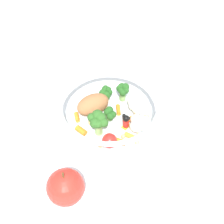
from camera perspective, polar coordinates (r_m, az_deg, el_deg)
The scene contains 4 objects.
ground_plane at distance 0.74m, azimuth -0.41°, elevation -1.84°, with size 2.40×2.40×0.00m, color white.
food_container at distance 0.71m, azimuth 0.00°, elevation -0.13°, with size 0.21×0.21×0.07m.
loose_apple at distance 0.62m, azimuth -7.84°, elevation -12.43°, with size 0.07×0.07×0.08m.
folded_napkin at distance 0.87m, azimuth 11.33°, elevation 6.75°, with size 0.12×0.14×0.01m, color white.
Camera 1 is at (0.30, 0.36, 0.57)m, focal length 54.24 mm.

